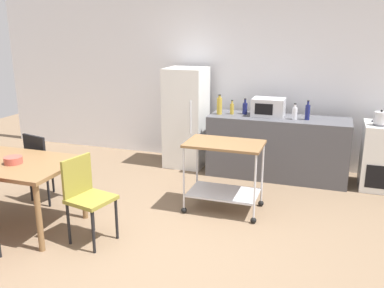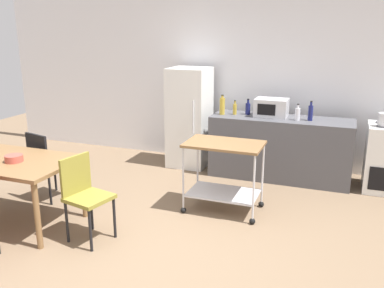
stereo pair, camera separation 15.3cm
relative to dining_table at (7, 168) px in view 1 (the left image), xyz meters
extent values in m
plane|color=brown|center=(1.70, -0.08, -0.67)|extent=(12.00, 12.00, 0.00)
cube|color=white|center=(1.70, 3.12, 0.78)|extent=(8.40, 0.12, 2.90)
cube|color=#4C4C51|center=(2.60, 2.52, -0.22)|extent=(2.00, 0.64, 0.90)
cube|color=brown|center=(0.00, 0.00, 0.06)|extent=(1.50, 0.90, 0.04)
cylinder|color=brown|center=(0.69, -0.39, -0.32)|extent=(0.06, 0.06, 0.71)
cylinder|color=brown|center=(0.69, 0.39, -0.32)|extent=(0.06, 0.06, 0.71)
cube|color=black|center=(-0.03, 0.73, -0.20)|extent=(0.49, 0.49, 0.04)
cube|color=black|center=(-0.07, 0.55, 0.02)|extent=(0.38, 0.12, 0.40)
cylinder|color=black|center=(0.18, 0.85, -0.45)|extent=(0.03, 0.03, 0.45)
cylinder|color=black|center=(-0.15, 0.93, -0.45)|extent=(0.03, 0.03, 0.45)
cylinder|color=black|center=(0.09, 0.52, -0.45)|extent=(0.03, 0.03, 0.45)
cylinder|color=black|center=(-0.24, 0.60, -0.45)|extent=(0.03, 0.03, 0.45)
cube|color=olive|center=(1.08, -0.06, -0.20)|extent=(0.48, 0.48, 0.04)
cube|color=olive|center=(0.90, -0.02, 0.02)|extent=(0.11, 0.38, 0.40)
cylinder|color=black|center=(1.21, -0.26, -0.45)|extent=(0.03, 0.03, 0.45)
cylinder|color=black|center=(1.28, 0.07, -0.45)|extent=(0.03, 0.03, 0.45)
cylinder|color=black|center=(0.88, -0.19, -0.45)|extent=(0.03, 0.03, 0.45)
cylinder|color=black|center=(0.95, 0.15, -0.45)|extent=(0.03, 0.03, 0.45)
cylinder|color=#47474C|center=(3.92, 2.42, 0.24)|extent=(0.16, 0.16, 0.02)
cylinder|color=#47474C|center=(3.92, 2.66, 0.24)|extent=(0.16, 0.16, 0.02)
cube|color=white|center=(1.15, 2.62, 0.10)|extent=(0.60, 0.60, 1.55)
cylinder|color=silver|center=(1.33, 2.30, 0.18)|extent=(0.02, 0.02, 0.50)
cube|color=brown|center=(2.16, 1.13, 0.16)|extent=(0.90, 0.56, 0.03)
cube|color=silver|center=(2.16, 1.13, -0.45)|extent=(0.83, 0.52, 0.02)
cylinder|color=silver|center=(1.74, 0.88, -0.22)|extent=(0.02, 0.02, 0.76)
sphere|color=black|center=(1.74, 0.88, -0.64)|extent=(0.07, 0.07, 0.07)
cylinder|color=silver|center=(2.58, 0.88, -0.22)|extent=(0.02, 0.02, 0.76)
sphere|color=black|center=(2.58, 0.88, -0.64)|extent=(0.07, 0.07, 0.07)
cylinder|color=silver|center=(1.74, 1.38, -0.22)|extent=(0.02, 0.02, 0.76)
sphere|color=black|center=(1.74, 1.38, -0.64)|extent=(0.07, 0.07, 0.07)
cylinder|color=silver|center=(2.58, 1.38, -0.22)|extent=(0.02, 0.02, 0.76)
sphere|color=black|center=(2.58, 1.38, -0.64)|extent=(0.07, 0.07, 0.07)
cylinder|color=gold|center=(1.73, 2.46, 0.35)|extent=(0.08, 0.08, 0.25)
cylinder|color=gold|center=(1.73, 2.46, 0.49)|extent=(0.04, 0.04, 0.04)
cylinder|color=black|center=(1.73, 2.46, 0.52)|extent=(0.04, 0.04, 0.01)
cylinder|color=gold|center=(1.91, 2.52, 0.31)|extent=(0.06, 0.06, 0.15)
cylinder|color=gold|center=(1.91, 2.52, 0.41)|extent=(0.03, 0.03, 0.05)
cylinder|color=black|center=(1.91, 2.52, 0.44)|extent=(0.03, 0.03, 0.01)
cylinder|color=navy|center=(2.09, 2.59, 0.31)|extent=(0.07, 0.07, 0.17)
cylinder|color=navy|center=(2.09, 2.59, 0.42)|extent=(0.03, 0.03, 0.06)
cylinder|color=black|center=(2.09, 2.59, 0.46)|extent=(0.04, 0.04, 0.01)
cube|color=silver|center=(2.44, 2.56, 0.36)|extent=(0.46, 0.34, 0.26)
cube|color=black|center=(2.40, 2.39, 0.36)|extent=(0.25, 0.01, 0.16)
cylinder|color=silver|center=(2.83, 2.44, 0.31)|extent=(0.07, 0.07, 0.17)
cylinder|color=silver|center=(2.83, 2.44, 0.42)|extent=(0.03, 0.03, 0.05)
cylinder|color=black|center=(2.83, 2.44, 0.45)|extent=(0.04, 0.04, 0.01)
cylinder|color=navy|center=(3.00, 2.48, 0.33)|extent=(0.07, 0.07, 0.21)
cylinder|color=navy|center=(3.00, 2.48, 0.46)|extent=(0.03, 0.03, 0.05)
cylinder|color=black|center=(3.00, 2.48, 0.50)|extent=(0.03, 0.03, 0.01)
cylinder|color=#B24C3F|center=(0.14, -0.05, 0.12)|extent=(0.19, 0.19, 0.07)
cylinder|color=silver|center=(3.93, 2.44, 0.33)|extent=(0.17, 0.17, 0.16)
sphere|color=black|center=(3.93, 2.44, 0.42)|extent=(0.03, 0.03, 0.03)
camera|label=1|loc=(3.30, -3.42, 1.49)|focal=38.88mm
camera|label=2|loc=(3.44, -3.37, 1.49)|focal=38.88mm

